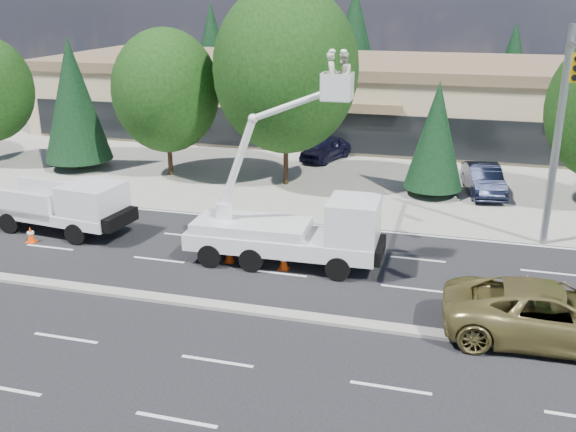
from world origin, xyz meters
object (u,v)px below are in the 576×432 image
(signal_mast, at_px, (571,110))
(minivan, at_px, (551,315))
(utility_pickup, at_px, (67,211))
(bucket_truck, at_px, (299,222))

(signal_mast, height_order, minivan, signal_mast)
(minivan, bearing_deg, utility_pickup, 75.84)
(utility_pickup, relative_size, bucket_truck, 0.78)
(utility_pickup, distance_m, bucket_truck, 10.87)
(signal_mast, bearing_deg, utility_pickup, -174.35)
(minivan, bearing_deg, signal_mast, -7.43)
(signal_mast, height_order, bucket_truck, signal_mast)
(utility_pickup, xyz_separation_m, minivan, (19.64, -4.44, -0.09))
(bucket_truck, xyz_separation_m, minivan, (8.83, -3.62, -0.89))
(bucket_truck, bearing_deg, utility_pickup, 174.38)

